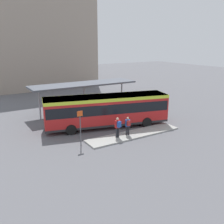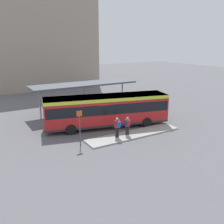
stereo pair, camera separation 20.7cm
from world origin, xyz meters
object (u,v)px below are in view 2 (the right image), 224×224
(city_bus, at_px, (107,109))
(platform_sign, at_px, (80,127))
(potted_planter_near_shelter, at_px, (123,107))
(bicycle_white, at_px, (160,109))
(bicycle_blue, at_px, (151,106))
(pedestrian_companion, at_px, (117,126))
(bicycle_orange, at_px, (155,107))
(pedestrian_waiting, at_px, (128,125))

(city_bus, height_order, platform_sign, city_bus)
(potted_planter_near_shelter, bearing_deg, platform_sign, -142.49)
(bicycle_white, distance_m, bicycle_blue, 1.51)
(city_bus, bearing_deg, bicycle_blue, 33.94)
(pedestrian_companion, xyz_separation_m, bicycle_white, (8.60, 4.43, -0.74))
(pedestrian_companion, bearing_deg, bicycle_white, -70.58)
(bicycle_blue, height_order, platform_sign, platform_sign)
(potted_planter_near_shelter, bearing_deg, bicycle_orange, -17.16)
(bicycle_white, distance_m, potted_planter_near_shelter, 4.33)
(pedestrian_companion, xyz_separation_m, platform_sign, (-3.22, 0.24, 0.45))
(pedestrian_waiting, bearing_deg, platform_sign, 97.28)
(pedestrian_waiting, height_order, bicycle_orange, pedestrian_waiting)
(pedestrian_waiting, relative_size, bicycle_orange, 0.88)
(pedestrian_waiting, distance_m, bicycle_orange, 9.09)
(bicycle_orange, distance_m, bicycle_blue, 0.76)
(bicycle_blue, xyz_separation_m, potted_planter_near_shelter, (-3.80, 0.40, 0.32))
(city_bus, height_order, bicycle_white, city_bus)
(potted_planter_near_shelter, bearing_deg, bicycle_white, -26.33)
(bicycle_orange, height_order, bicycle_blue, bicycle_orange)
(bicycle_blue, relative_size, platform_sign, 0.57)
(pedestrian_waiting, xyz_separation_m, pedestrian_companion, (-1.03, -0.03, 0.08))
(pedestrian_waiting, distance_m, platform_sign, 4.29)
(bicycle_blue, bearing_deg, pedestrian_waiting, -47.68)
(potted_planter_near_shelter, bearing_deg, city_bus, -141.10)
(pedestrian_companion, height_order, bicycle_orange, pedestrian_companion)
(city_bus, bearing_deg, pedestrian_companion, -90.25)
(bicycle_white, bearing_deg, city_bus, -83.96)
(city_bus, relative_size, potted_planter_near_shelter, 9.07)
(pedestrian_waiting, bearing_deg, pedestrian_companion, 101.81)
(bicycle_white, relative_size, platform_sign, 0.60)
(bicycle_orange, bearing_deg, pedestrian_companion, -58.81)
(bicycle_white, relative_size, bicycle_orange, 0.93)
(bicycle_white, height_order, platform_sign, platform_sign)
(bicycle_orange, xyz_separation_m, potted_planter_near_shelter, (-3.76, 1.16, 0.28))
(pedestrian_waiting, xyz_separation_m, platform_sign, (-4.25, 0.21, 0.53))
(pedestrian_waiting, bearing_deg, bicycle_blue, -41.68)
(pedestrian_companion, relative_size, bicycle_blue, 1.08)
(bicycle_blue, bearing_deg, bicycle_orange, 0.61)
(potted_planter_near_shelter, bearing_deg, pedestrian_waiting, -120.38)
(bicycle_white, bearing_deg, bicycle_blue, 179.63)
(pedestrian_waiting, bearing_deg, bicycle_white, -49.75)
(city_bus, distance_m, bicycle_white, 7.98)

